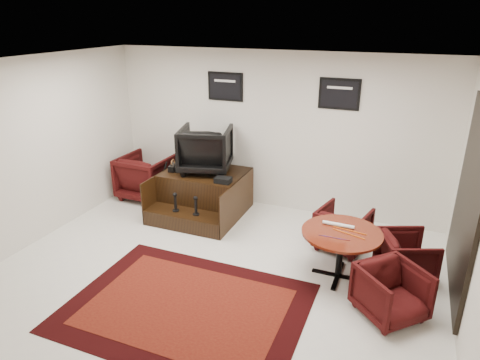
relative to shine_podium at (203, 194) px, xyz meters
The scene contains 16 objects.
ground 2.06m from the shine_podium, 59.50° to the right, with size 6.00×6.00×0.00m, color silver.
room_shell 2.61m from the shine_podium, 48.55° to the right, with size 6.02×5.02×2.81m.
area_rug 2.73m from the shine_podium, 67.83° to the right, with size 2.85×2.13×0.01m.
shine_podium is the anchor object (origin of this frame).
shine_chair 0.85m from the shine_podium, 90.00° to the left, with size 0.86×0.80×0.88m, color black.
shoes_pair 0.68m from the shine_podium, behind, with size 0.28×0.32×0.10m.
polish_kit 0.73m from the shine_podium, 27.30° to the right, with size 0.26×0.18×0.09m, color black.
umbrella_black 0.84m from the shine_podium, 168.96° to the right, with size 0.29×0.11×0.79m, color black, non-canonical shape.
umbrella_hooked 0.86m from the shine_podium, behind, with size 0.34×0.13×0.90m, color black, non-canonical shape.
armchair_side 1.34m from the shine_podium, behind, with size 0.90×0.85×0.93m, color black.
meeting_table 2.87m from the shine_podium, 23.64° to the right, with size 1.05×1.05×0.69m.
table_chair_back 2.55m from the shine_podium, ahead, with size 0.70×0.65×0.72m, color black.
table_chair_window 3.53m from the shine_podium, 12.88° to the right, with size 0.66×0.62×0.68m, color black.
table_chair_corner 3.74m from the shine_podium, 27.50° to the right, with size 0.68×0.64×0.70m, color black.
paper_roll 2.76m from the shine_podium, 21.68° to the right, with size 0.05×0.05×0.42m, color silver.
table_clutter 2.94m from the shine_podium, 23.85° to the right, with size 0.57×0.32×0.01m.
Camera 1 is at (2.22, -4.49, 3.35)m, focal length 32.00 mm.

